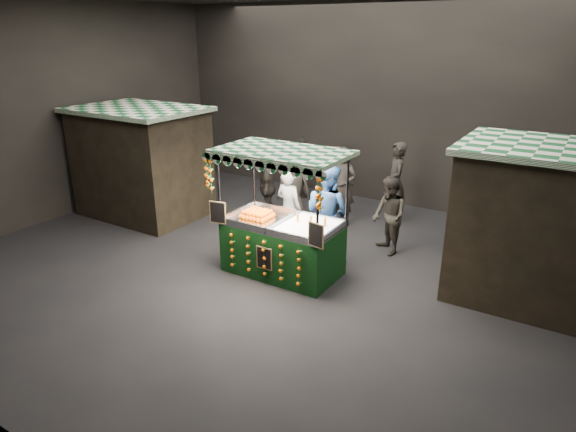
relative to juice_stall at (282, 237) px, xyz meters
The scene contains 15 objects.
ground 0.76m from the juice_stall, behind, with size 12.00×12.00×0.00m, color black.
market_hall 2.67m from the juice_stall, behind, with size 12.10×10.10×5.05m.
neighbour_stall_left 4.77m from the juice_stall, 167.80° to the left, with size 3.00×2.20×2.60m.
neighbour_stall_right 4.47m from the juice_stall, 19.79° to the left, with size 3.00×2.20×2.60m.
juice_stall is the anchor object (origin of this frame).
vendor_grey 1.20m from the juice_stall, 115.73° to the left, with size 0.67×0.50×1.70m.
vendor_blue 1.08m from the juice_stall, 66.63° to the left, with size 1.07×0.91×1.95m.
shopper_0 2.85m from the juice_stall, 93.86° to the left, with size 0.70×0.50×1.83m.
shopper_1 2.32m from the juice_stall, 55.37° to the left, with size 0.97×0.96×1.57m.
shopper_2 4.62m from the juice_stall, 116.16° to the left, with size 1.02×0.75×1.61m.
shopper_3 3.96m from the juice_stall, 102.74° to the left, with size 1.06×1.18×1.59m.
shopper_4 2.71m from the juice_stall, 116.96° to the left, with size 0.93×0.83×1.60m.
shopper_5 4.84m from the juice_stall, 36.52° to the left, with size 1.07×1.44×1.51m.
shopper_6 3.78m from the juice_stall, 78.18° to the left, with size 0.74×0.83×1.90m.
shopper_7 2.76m from the juice_stall, 129.71° to the left, with size 0.87×1.09×1.72m.
Camera 1 is at (4.80, -7.14, 4.26)m, focal length 31.35 mm.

